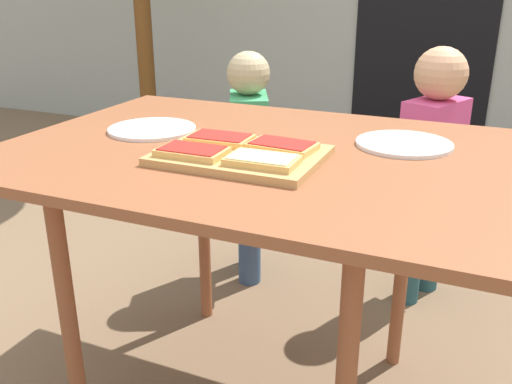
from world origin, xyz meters
TOP-DOWN VIEW (x-y plane):
  - house_door at (0.04, 2.70)m, footprint 0.90×0.02m
  - dining_table at (0.00, 0.00)m, footprint 1.24×0.91m
  - cutting_board at (0.01, -0.10)m, footprint 0.37×0.27m
  - pizza_slice_far_left at (-0.07, -0.05)m, footprint 0.16×0.10m
  - pizza_slice_near_right at (0.09, -0.16)m, footprint 0.16×0.10m
  - pizza_slice_far_right at (0.09, -0.05)m, footprint 0.16×0.11m
  - pizza_slice_near_left at (-0.08, -0.17)m, footprint 0.15×0.10m
  - plate_white_left at (-0.32, 0.04)m, footprint 0.24×0.24m
  - plate_white_right at (0.34, 0.17)m, footprint 0.24×0.24m
  - child_left at (-0.33, 0.70)m, footprint 0.23×0.28m
  - child_right at (0.35, 0.80)m, footprint 0.22×0.28m

SIDE VIEW (x-z plane):
  - child_left at x=-0.33m, z-range 0.06..0.98m
  - child_right at x=0.35m, z-range 0.08..1.03m
  - dining_table at x=0.00m, z-range 0.32..1.09m
  - plate_white_left at x=-0.32m, z-range 0.78..0.79m
  - plate_white_right at x=0.34m, z-range 0.78..0.79m
  - cutting_board at x=0.01m, z-range 0.78..0.80m
  - pizza_slice_far_left at x=-0.07m, z-range 0.80..0.81m
  - pizza_slice_near_right at x=0.09m, z-range 0.80..0.81m
  - pizza_slice_far_right at x=0.09m, z-range 0.80..0.81m
  - pizza_slice_near_left at x=-0.08m, z-range 0.80..0.81m
  - house_door at x=0.04m, z-range 0.00..2.00m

